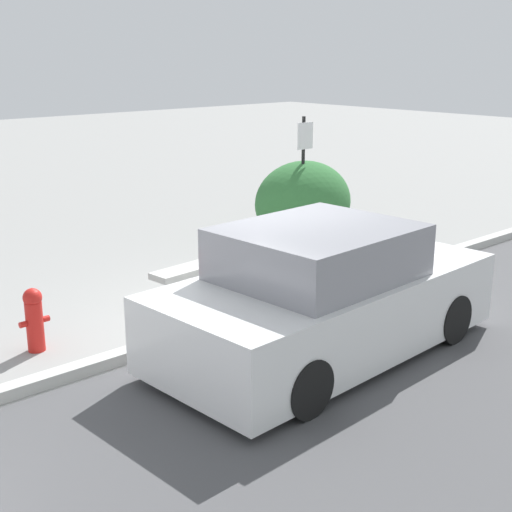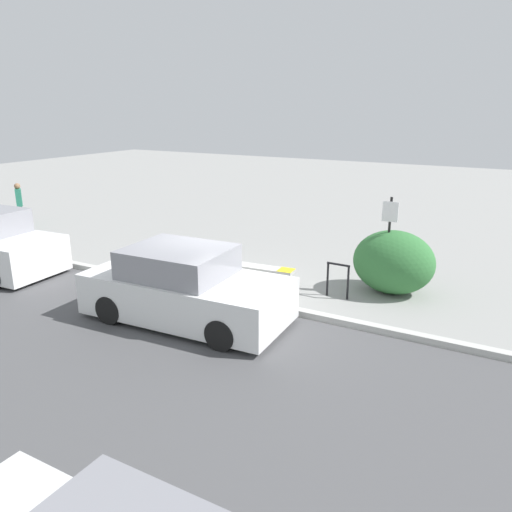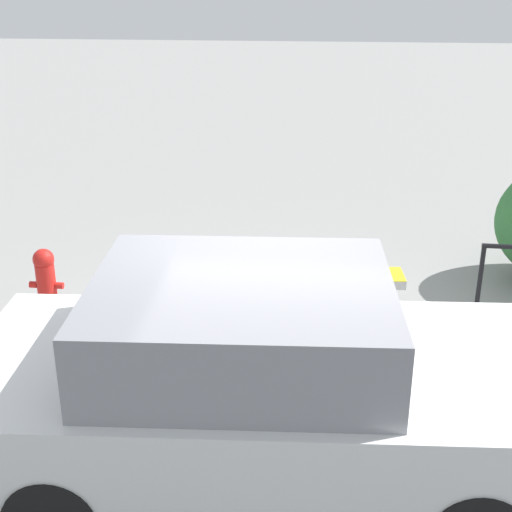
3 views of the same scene
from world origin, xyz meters
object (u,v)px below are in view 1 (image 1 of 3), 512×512
at_px(sign_post, 303,169).
at_px(bench, 211,264).
at_px(bike_rack, 300,235).
at_px(fire_hydrant, 34,318).
at_px(parked_car_near, 324,297).

bearing_deg(sign_post, bench, -160.17).
bearing_deg(bike_rack, fire_hydrant, -174.90).
bearing_deg(fire_hydrant, bike_rack, 5.10).
bearing_deg(bike_rack, bench, -173.67).
relative_size(bike_rack, sign_post, 0.36).
height_order(bike_rack, sign_post, sign_post).
bearing_deg(parked_car_near, fire_hydrant, 134.48).
relative_size(bench, fire_hydrant, 2.56).
xyz_separation_m(bench, sign_post, (2.90, 1.05, 0.93)).
height_order(fire_hydrant, parked_car_near, parked_car_near).
xyz_separation_m(bench, fire_hydrant, (-2.76, -0.20, -0.05)).
bearing_deg(bike_rack, sign_post, 42.93).
distance_m(bench, parked_car_near, 2.50).
height_order(sign_post, parked_car_near, sign_post).
bearing_deg(sign_post, parked_car_near, -132.33).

